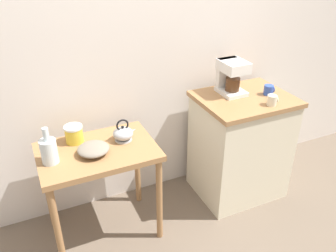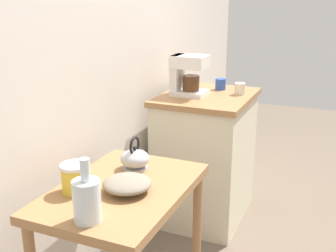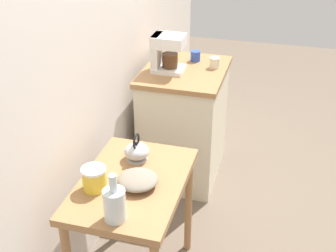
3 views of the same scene
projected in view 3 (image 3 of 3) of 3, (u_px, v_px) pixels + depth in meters
name	position (u px, v px, depth m)	size (l,w,h in m)	color
ground_plane	(158.00, 219.00, 3.16)	(8.00, 8.00, 0.00)	#6B5B4C
back_wall	(99.00, 11.00, 2.66)	(4.40, 0.10, 2.80)	silver
wooden_table	(133.00, 198.00, 2.39)	(0.77, 0.53, 0.72)	#9E7044
kitchen_counter	(184.00, 123.00, 3.46)	(0.71, 0.58, 0.88)	beige
bowl_stoneware	(138.00, 180.00, 2.28)	(0.21, 0.21, 0.06)	gray
teakettle	(137.00, 151.00, 2.49)	(0.17, 0.14, 0.16)	#B2B5BA
glass_carafe_vase	(115.00, 204.00, 2.04)	(0.10, 0.10, 0.24)	silver
canister_enamel	(94.00, 179.00, 2.25)	(0.12, 0.12, 0.12)	gold
coffee_maker	(166.00, 52.00, 3.15)	(0.18, 0.22, 0.26)	white
mug_small_cream	(215.00, 63.00, 3.25)	(0.08, 0.07, 0.08)	beige
mug_blue	(195.00, 56.00, 3.38)	(0.08, 0.07, 0.08)	#2D4CAD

